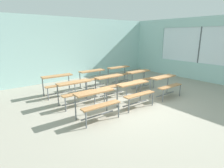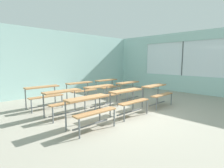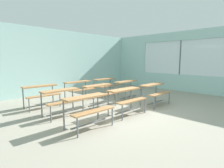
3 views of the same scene
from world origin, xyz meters
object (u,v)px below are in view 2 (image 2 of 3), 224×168
at_px(desk_bench_r0c2, 157,90).
at_px(desk_bench_r2c0, 44,92).
at_px(desk_bench_r0c0, 90,105).
at_px(desk_bench_r1c2, 130,87).
at_px(desk_bench_r1c1, 101,91).
at_px(desk_bench_r2c2, 108,84).
at_px(desk_bench_r1c0, 64,97).
at_px(desk_bench_r2c1, 81,87).
at_px(desk_bench_r0c1, 129,96).

relative_size(desk_bench_r0c2, desk_bench_r2c0, 0.98).
height_order(desk_bench_r0c0, desk_bench_r1c2, same).
height_order(desk_bench_r1c1, desk_bench_r1c2, same).
distance_m(desk_bench_r2c0, desk_bench_r2c2, 2.97).
relative_size(desk_bench_r0c2, desk_bench_r1c2, 1.00).
distance_m(desk_bench_r0c0, desk_bench_r1c0, 1.24).
bearing_deg(desk_bench_r2c0, desk_bench_r0c0, -86.92).
distance_m(desk_bench_r1c1, desk_bench_r2c2, 1.98).
bearing_deg(desk_bench_r2c1, desk_bench_r2c2, -1.01).
xyz_separation_m(desk_bench_r0c1, desk_bench_r1c2, (1.53, 1.20, 0.00)).
relative_size(desk_bench_r1c1, desk_bench_r2c2, 0.99).
relative_size(desk_bench_r0c0, desk_bench_r2c0, 0.99).
distance_m(desk_bench_r2c1, desk_bench_r2c2, 1.44).
bearing_deg(desk_bench_r1c0, desk_bench_r0c2, -23.02).
xyz_separation_m(desk_bench_r2c0, desk_bench_r2c1, (1.53, 0.04, 0.00)).
bearing_deg(desk_bench_r1c0, desk_bench_r2c0, 93.44).
bearing_deg(desk_bench_r0c0, desk_bench_r0c2, 0.69).
relative_size(desk_bench_r0c0, desk_bench_r1c0, 1.00).
xyz_separation_m(desk_bench_r0c1, desk_bench_r2c0, (-1.45, 2.47, 0.00)).
bearing_deg(desk_bench_r1c2, desk_bench_r0c1, -141.44).
height_order(desk_bench_r0c0, desk_bench_r1c1, same).
bearing_deg(desk_bench_r1c1, desk_bench_r0c0, -139.13).
bearing_deg(desk_bench_r1c1, desk_bench_r1c0, 179.25).
relative_size(desk_bench_r0c1, desk_bench_r2c2, 1.01).
bearing_deg(desk_bench_r1c2, desk_bench_r1c0, 179.85).
height_order(desk_bench_r2c1, desk_bench_r2c2, same).
xyz_separation_m(desk_bench_r0c2, desk_bench_r1c2, (0.03, 1.24, 0.00)).
distance_m(desk_bench_r1c0, desk_bench_r1c1, 1.38).
bearing_deg(desk_bench_r0c0, desk_bench_r1c2, 23.62).
height_order(desk_bench_r1c1, desk_bench_r2c1, same).
relative_size(desk_bench_r0c2, desk_bench_r2c1, 1.00).
xyz_separation_m(desk_bench_r0c0, desk_bench_r0c1, (1.42, 0.01, 0.00)).
bearing_deg(desk_bench_r2c1, desk_bench_r0c0, -120.59).
distance_m(desk_bench_r0c1, desk_bench_r2c2, 2.90).
height_order(desk_bench_r1c0, desk_bench_r2c1, same).
xyz_separation_m(desk_bench_r1c1, desk_bench_r2c0, (-1.44, 1.27, 0.00)).
relative_size(desk_bench_r0c0, desk_bench_r0c1, 0.99).
height_order(desk_bench_r1c1, desk_bench_r2c0, same).
bearing_deg(desk_bench_r2c1, desk_bench_r1c2, -41.75).
bearing_deg(desk_bench_r0c1, desk_bench_r1c2, 40.49).
distance_m(desk_bench_r1c0, desk_bench_r2c2, 3.16).
height_order(desk_bench_r1c0, desk_bench_r2c0, same).
distance_m(desk_bench_r0c2, desk_bench_r1c0, 3.15).
xyz_separation_m(desk_bench_r0c1, desk_bench_r1c1, (-0.01, 1.20, 0.00)).
distance_m(desk_bench_r0c1, desk_bench_r1c2, 1.94).
xyz_separation_m(desk_bench_r1c1, desk_bench_r1c2, (1.53, -0.00, 0.00)).
height_order(desk_bench_r0c1, desk_bench_r1c2, same).
distance_m(desk_bench_r1c1, desk_bench_r2c0, 1.92).
distance_m(desk_bench_r0c2, desk_bench_r2c1, 2.91).
xyz_separation_m(desk_bench_r0c0, desk_bench_r0c2, (2.92, -0.03, 0.00)).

